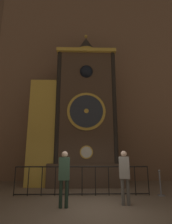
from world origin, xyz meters
TOP-DOWN VIEW (x-y plane):
  - ground_plane at (0.00, 0.00)m, footprint 28.00×28.00m
  - cathedral_back_wall at (-0.09, 5.37)m, footprint 24.00×0.32m
  - clock_tower at (-0.58, 3.85)m, footprint 4.95×1.81m
  - railing_fence at (-0.33, 1.70)m, footprint 5.37×0.05m
  - visitor_near at (-0.91, 0.17)m, footprint 0.34×0.23m
  - visitor_far at (1.09, 0.40)m, footprint 0.39×0.31m
  - stanchion_post at (2.78, 1.61)m, footprint 0.28×0.28m

SIDE VIEW (x-z plane):
  - ground_plane at x=0.00m, z-range 0.00..0.00m
  - stanchion_post at x=2.78m, z-range -0.18..0.80m
  - railing_fence at x=-0.33m, z-range 0.06..1.17m
  - visitor_near at x=-0.91m, z-range 0.17..1.87m
  - visitor_far at x=1.09m, z-range 0.17..1.88m
  - clock_tower at x=-0.58m, z-range -0.79..8.03m
  - cathedral_back_wall at x=-0.09m, z-range -0.01..14.72m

